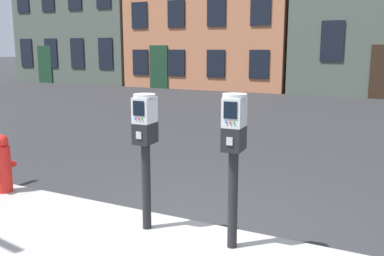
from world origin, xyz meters
name	(u,v)px	position (x,y,z in m)	size (l,w,h in m)	color
ground_plane	(188,241)	(0.00, 0.00, 0.00)	(160.00, 160.00, 0.00)	#28282B
parking_meter_near_kerb	(145,137)	(-0.38, -0.19, 1.09)	(0.23, 0.26, 1.38)	black
parking_meter_twin_adjacent	(234,144)	(0.55, -0.19, 1.13)	(0.23, 0.26, 1.43)	black
fire_hydrant	(3,164)	(-2.63, -0.06, 0.51)	(0.20, 0.36, 0.75)	red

